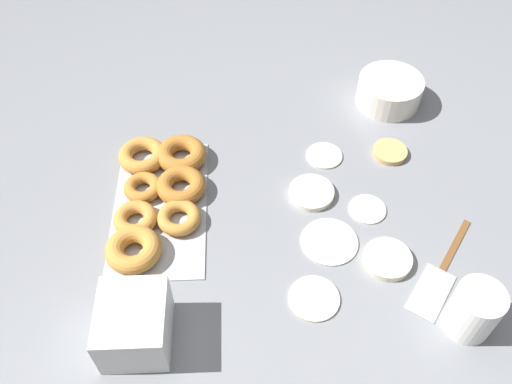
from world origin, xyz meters
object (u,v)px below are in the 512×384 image
(pancake_0, at_px, (368,209))
(pancake_1, at_px, (324,155))
(batter_bowl, at_px, (389,91))
(donut_tray, at_px, (159,194))
(container_stack, at_px, (134,324))
(pancake_4, at_px, (390,152))
(pancake_6, at_px, (311,193))
(pancake_5, at_px, (314,298))
(pancake_2, at_px, (387,259))
(pancake_3, at_px, (330,241))
(paper_cup, at_px, (474,310))
(spatula, at_px, (437,281))

(pancake_0, bearing_deg, pancake_1, -155.41)
(batter_bowl, bearing_deg, donut_tray, -61.84)
(pancake_1, relative_size, container_stack, 0.63)
(pancake_4, height_order, pancake_6, same)
(container_stack, bearing_deg, pancake_5, 101.23)
(donut_tray, bearing_deg, batter_bowl, 118.16)
(container_stack, bearing_deg, pancake_2, 106.57)
(batter_bowl, distance_m, container_stack, 0.85)
(pancake_1, distance_m, pancake_4, 0.16)
(pancake_3, height_order, donut_tray, donut_tray)
(pancake_5, xyz_separation_m, paper_cup, (0.06, 0.27, 0.05))
(pancake_2, distance_m, donut_tray, 0.50)
(donut_tray, bearing_deg, pancake_2, 69.06)
(pancake_2, relative_size, pancake_3, 0.83)
(pancake_0, bearing_deg, pancake_5, -33.45)
(pancake_6, bearing_deg, pancake_0, 68.03)
(donut_tray, distance_m, spatula, 0.60)
(pancake_4, bearing_deg, pancake_1, -89.33)
(pancake_3, xyz_separation_m, container_stack, (0.19, -0.37, 0.05))
(spatula, bearing_deg, pancake_5, -47.51)
(pancake_0, bearing_deg, batter_bowl, 162.37)
(donut_tray, bearing_deg, pancake_6, 89.95)
(pancake_1, bearing_deg, pancake_2, 17.16)
(pancake_2, height_order, container_stack, container_stack)
(donut_tray, bearing_deg, pancake_4, 102.38)
(pancake_2, relative_size, spatula, 0.42)
(spatula, bearing_deg, donut_tray, -76.53)
(pancake_1, xyz_separation_m, pancake_3, (0.24, -0.02, -0.00))
(pancake_2, height_order, donut_tray, donut_tray)
(pancake_1, relative_size, pancake_2, 0.86)
(pancake_2, bearing_deg, container_stack, -73.43)
(pancake_4, bearing_deg, container_stack, -51.18)
(pancake_4, bearing_deg, paper_cup, 6.99)
(pancake_0, bearing_deg, pancake_3, -48.92)
(donut_tray, relative_size, batter_bowl, 2.31)
(container_stack, bearing_deg, donut_tray, 177.61)
(pancake_2, relative_size, batter_bowl, 0.61)
(pancake_6, bearing_deg, pancake_4, 120.65)
(pancake_5, relative_size, pancake_6, 0.99)
(pancake_0, relative_size, donut_tray, 0.21)
(pancake_1, relative_size, spatula, 0.36)
(pancake_5, xyz_separation_m, spatula, (-0.03, 0.24, -0.00))
(pancake_0, xyz_separation_m, spatula, (0.18, 0.10, -0.00))
(pancake_6, bearing_deg, donut_tray, -90.05)
(pancake_1, xyz_separation_m, pancake_6, (0.12, -0.04, 0.00))
(pancake_0, xyz_separation_m, donut_tray, (-0.05, -0.45, 0.02))
(pancake_2, xyz_separation_m, paper_cup, (0.14, 0.12, 0.05))
(pancake_2, relative_size, pancake_5, 0.99)
(container_stack, bearing_deg, spatula, 99.27)
(pancake_4, bearing_deg, pancake_2, -12.27)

